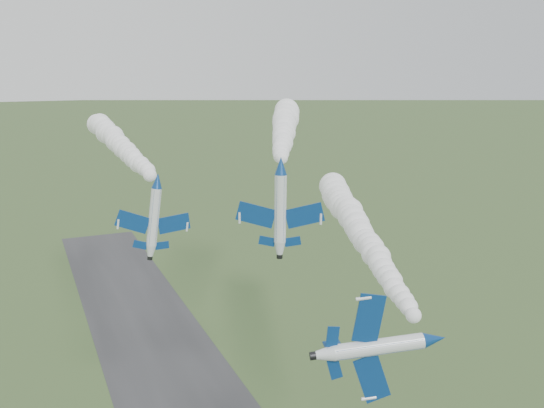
% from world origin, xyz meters
% --- Properties ---
extents(jet_lead, '(6.87, 14.08, 11.78)m').
position_xyz_m(jet_lead, '(14.03, -7.90, 31.76)').
color(jet_lead, silver).
extents(smoke_trail_jet_lead, '(21.53, 58.31, 5.41)m').
position_xyz_m(smoke_trail_jet_lead, '(24.39, 23.68, 33.71)').
color(smoke_trail_jet_lead, silver).
extents(jet_pair_left, '(9.26, 11.23, 2.92)m').
position_xyz_m(jet_pair_left, '(-8.02, 19.58, 45.21)').
color(jet_pair_left, silver).
extents(smoke_trail_jet_pair_left, '(6.13, 61.19, 4.46)m').
position_xyz_m(smoke_trail_jet_pair_left, '(-7.43, 52.88, 46.03)').
color(smoke_trail_jet_pair_left, silver).
extents(jet_pair_right, '(11.78, 13.43, 3.49)m').
position_xyz_m(jet_pair_right, '(8.38, 18.64, 46.18)').
color(jet_pair_right, silver).
extents(smoke_trail_jet_pair_right, '(26.44, 50.21, 5.35)m').
position_xyz_m(smoke_trail_jet_pair_right, '(21.11, 45.76, 47.59)').
color(smoke_trail_jet_pair_right, silver).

